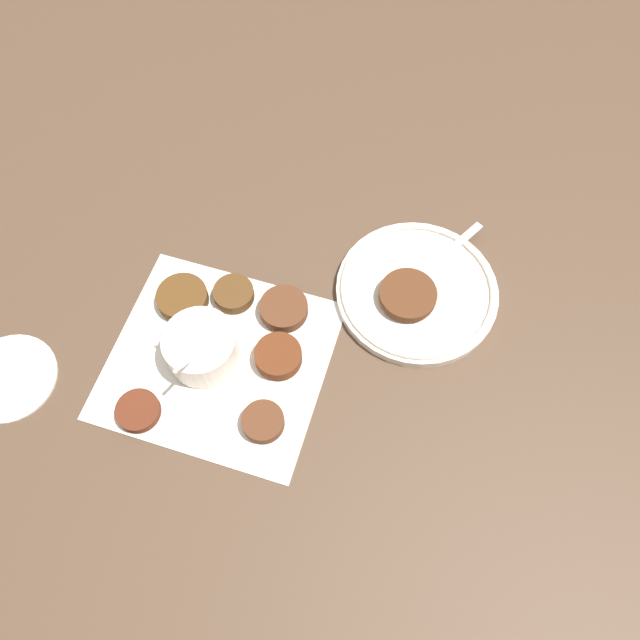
{
  "coord_description": "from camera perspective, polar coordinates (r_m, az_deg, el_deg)",
  "views": [
    {
      "loc": [
        -0.2,
        0.33,
        0.81
      ],
      "look_at": [
        -0.12,
        -0.05,
        0.02
      ],
      "focal_mm": 35.0,
      "sensor_mm": 36.0,
      "label": 1
    }
  ],
  "objects": [
    {
      "name": "fork",
      "position": [
        0.93,
        9.73,
        4.46
      ],
      "size": [
        0.13,
        0.17,
        0.0
      ],
      "color": "silver",
      "rests_on": "serving_plate"
    },
    {
      "name": "fritter_3",
      "position": [
        0.83,
        -5.23,
        -9.24
      ],
      "size": [
        0.06,
        0.06,
        0.02
      ],
      "color": "#542F1D",
      "rests_on": "napkin"
    },
    {
      "name": "fritter_1",
      "position": [
        0.92,
        -7.89,
        2.39
      ],
      "size": [
        0.06,
        0.06,
        0.02
      ],
      "color": "#503319",
      "rests_on": "napkin"
    },
    {
      "name": "ground_plane",
      "position": [
        0.89,
        -7.99,
        -2.08
      ],
      "size": [
        4.0,
        4.0,
        0.0
      ],
      "primitive_type": "plane",
      "color": "#4C3828"
    },
    {
      "name": "extra_saucer",
      "position": [
        0.96,
        -26.58,
        -4.73
      ],
      "size": [
        0.13,
        0.13,
        0.01
      ],
      "color": "silver",
      "rests_on": "ground_plane"
    },
    {
      "name": "fritter_4",
      "position": [
        0.9,
        -3.33,
        1.05
      ],
      "size": [
        0.07,
        0.07,
        0.02
      ],
      "color": "#532F1C",
      "rests_on": "napkin"
    },
    {
      "name": "serving_plate",
      "position": [
        0.92,
        8.85,
        2.67
      ],
      "size": [
        0.24,
        0.24,
        0.02
      ],
      "color": "silver",
      "rests_on": "ground_plane"
    },
    {
      "name": "napkin",
      "position": [
        0.88,
        -9.25,
        -3.59
      ],
      "size": [
        0.32,
        0.3,
        0.0
      ],
      "color": "silver",
      "rests_on": "ground_plane"
    },
    {
      "name": "sauce_bowl",
      "position": [
        0.87,
        -10.8,
        -2.57
      ],
      "size": [
        0.11,
        0.12,
        0.1
      ],
      "color": "silver",
      "rests_on": "napkin"
    },
    {
      "name": "fritter_0",
      "position": [
        0.87,
        -16.29,
        -7.97
      ],
      "size": [
        0.06,
        0.06,
        0.01
      ],
      "color": "#562717",
      "rests_on": "napkin"
    },
    {
      "name": "fritter_on_plate",
      "position": [
        0.9,
        8.03,
        2.3
      ],
      "size": [
        0.08,
        0.08,
        0.01
      ],
      "color": "#512D19",
      "rests_on": "serving_plate"
    },
    {
      "name": "fritter_2",
      "position": [
        0.92,
        -12.46,
        1.99
      ],
      "size": [
        0.07,
        0.07,
        0.02
      ],
      "color": "#523417",
      "rests_on": "napkin"
    },
    {
      "name": "fritter_5",
      "position": [
        0.86,
        -3.83,
        -3.33
      ],
      "size": [
        0.07,
        0.07,
        0.02
      ],
      "color": "#582B16",
      "rests_on": "napkin"
    }
  ]
}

